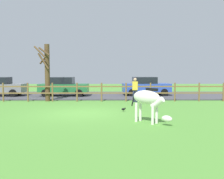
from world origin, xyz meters
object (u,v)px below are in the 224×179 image
(zebra, at_px, (148,100))
(parked_car_blue, at_px, (146,86))
(parked_car_green, at_px, (64,86))
(visitor_near_fence, at_px, (135,89))
(bare_tree, at_px, (47,71))
(crow_on_grass, at_px, (123,109))

(zebra, height_order, parked_car_blue, parked_car_blue)
(parked_car_blue, distance_m, parked_car_green, 6.95)
(zebra, relative_size, visitor_near_fence, 0.93)
(bare_tree, bearing_deg, crow_on_grass, -42.68)
(bare_tree, relative_size, parked_car_blue, 0.96)
(zebra, distance_m, visitor_near_fence, 6.94)
(bare_tree, bearing_deg, zebra, -52.16)
(bare_tree, distance_m, parked_car_green, 3.67)
(crow_on_grass, relative_size, parked_car_blue, 0.05)
(parked_car_blue, bearing_deg, visitor_near_fence, -106.88)
(zebra, bearing_deg, parked_car_green, 116.02)
(bare_tree, height_order, crow_on_grass, bare_tree)
(crow_on_grass, relative_size, parked_car_green, 0.05)
(bare_tree, height_order, zebra, bare_tree)
(visitor_near_fence, bearing_deg, parked_car_green, 143.90)
(zebra, xyz_separation_m, visitor_near_fence, (0.19, 6.94, -0.02))
(zebra, xyz_separation_m, parked_car_blue, (1.57, 11.48, -0.08))
(zebra, distance_m, parked_car_green, 12.23)
(bare_tree, bearing_deg, parked_car_green, 81.17)
(crow_on_grass, xyz_separation_m, parked_car_blue, (2.39, 8.58, 0.72))
(bare_tree, distance_m, visitor_near_fence, 6.23)
(parked_car_blue, bearing_deg, crow_on_grass, -105.54)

